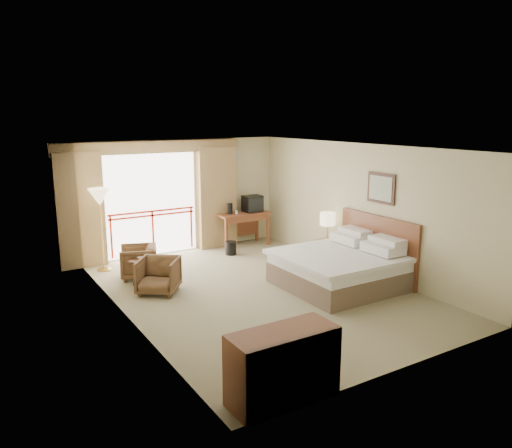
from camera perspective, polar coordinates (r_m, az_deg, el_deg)
floor at (r=9.54m, az=0.28°, el=-7.64°), size 7.00×7.00×0.00m
ceiling at (r=8.98m, az=0.29°, el=8.77°), size 7.00×7.00×0.00m
wall_back at (r=12.23m, az=-8.39°, el=3.23°), size 5.00×0.00×5.00m
wall_front at (r=6.55m, az=16.68°, el=-5.16°), size 5.00×0.00×5.00m
wall_left at (r=8.16m, az=-14.81°, el=-1.61°), size 0.00×7.00×7.00m
wall_right at (r=10.67m, az=11.78°, el=1.77°), size 0.00×7.00×7.00m
balcony_door at (r=11.95m, az=-11.86°, el=2.16°), size 2.40×0.00×2.40m
balcony_railing at (r=12.01m, az=-11.74°, el=0.32°), size 2.09×0.03×1.02m
curtain_left at (r=11.38m, az=-19.47°, el=1.46°), size 1.00×0.26×2.50m
curtain_right at (r=12.47m, az=-4.51°, el=3.03°), size 1.00×0.26×2.50m
valance at (r=11.70m, az=-11.98°, el=8.60°), size 4.40×0.22×0.28m
hvac_vent at (r=12.65m, az=-3.01°, el=8.21°), size 0.50×0.04×0.50m
bed at (r=9.81m, az=9.63°, el=-4.93°), size 2.13×2.06×0.97m
headboard at (r=10.38m, az=13.71°, el=-2.59°), size 0.06×2.10×1.30m
framed_art at (r=10.15m, az=14.10°, el=3.99°), size 0.04×0.72×0.60m
nightstand at (r=11.18m, az=8.25°, el=-3.26°), size 0.39×0.47×0.55m
table_lamp at (r=11.05m, az=8.20°, el=0.51°), size 0.34×0.34×0.60m
phone at (r=10.96m, az=8.60°, el=-1.89°), size 0.21×0.18×0.08m
desk at (r=12.63m, az=-1.71°, el=0.50°), size 1.31×0.63×0.86m
tv at (r=12.65m, az=-0.39°, el=2.34°), size 0.46×0.36×0.42m
coffee_maker at (r=12.35m, az=-3.00°, el=1.74°), size 0.15×0.15×0.27m
cup at (r=12.40m, az=-2.27°, el=1.37°), size 0.08×0.08×0.09m
wastebasket at (r=11.91m, az=-2.89°, el=-2.75°), size 0.33×0.33×0.32m
armchair_far at (r=10.58m, az=-13.19°, el=-5.94°), size 0.93×0.91×0.66m
armchair_near at (r=9.63m, az=-11.01°, el=-7.69°), size 1.01×1.02×0.67m
side_table at (r=10.03m, az=-13.04°, el=-4.85°), size 0.47×0.47×0.51m
book at (r=9.98m, az=-13.08°, el=-3.95°), size 0.24×0.28×0.02m
floor_lamp at (r=10.90m, az=-17.45°, el=2.60°), size 0.45×0.45×1.77m
dresser at (r=5.99m, az=3.11°, el=-15.89°), size 1.29×0.55×0.86m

